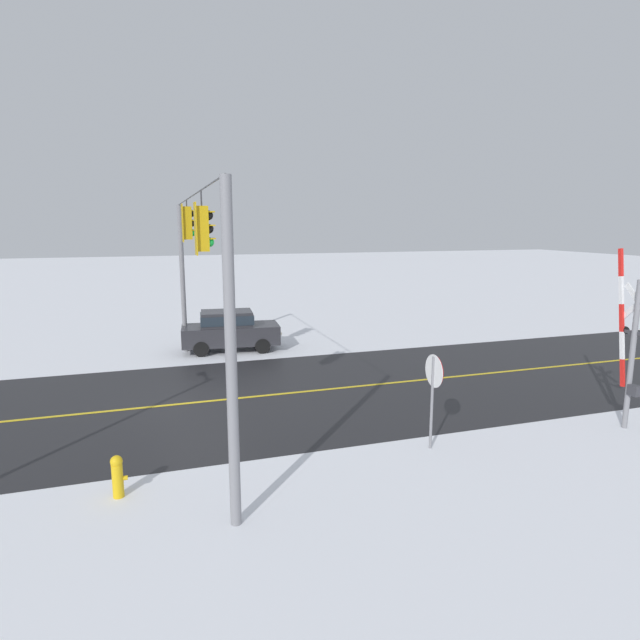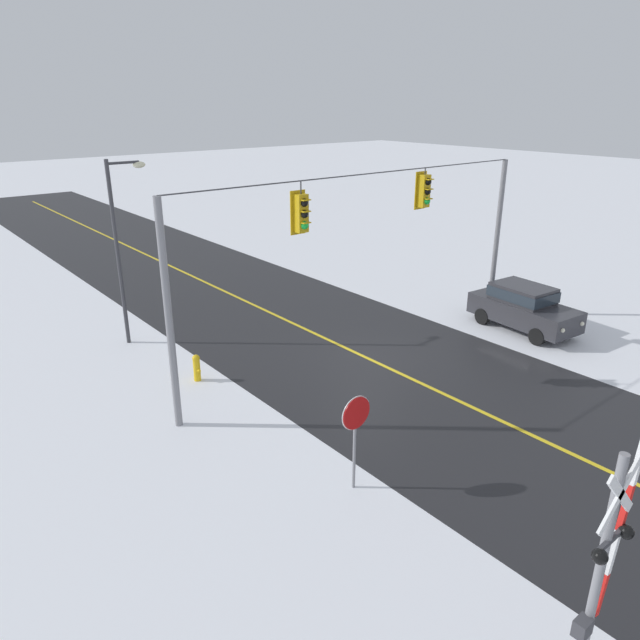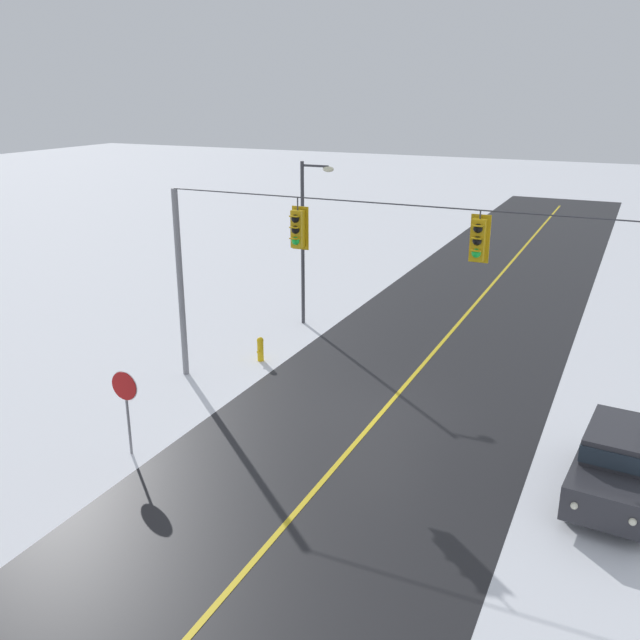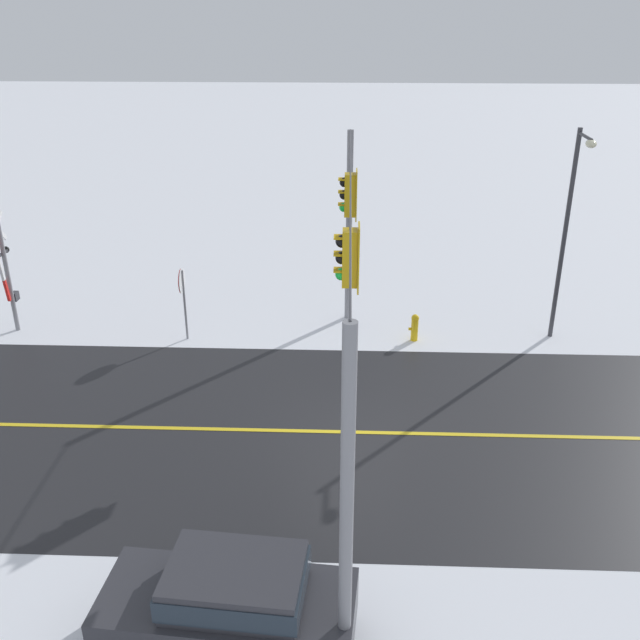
% 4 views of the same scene
% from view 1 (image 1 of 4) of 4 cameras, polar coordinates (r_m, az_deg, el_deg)
% --- Properties ---
extents(ground_plane, '(160.00, 160.00, 0.00)m').
position_cam_1_polar(ground_plane, '(16.78, -12.79, -8.69)').
color(ground_plane, white).
extents(signal_span, '(14.20, 0.47, 6.22)m').
position_cam_1_polar(signal_span, '(15.90, -13.33, 5.25)').
color(signal_span, gray).
rests_on(signal_span, ground).
extents(stop_sign, '(0.80, 0.09, 2.35)m').
position_cam_1_polar(stop_sign, '(12.95, 12.22, -6.43)').
color(stop_sign, gray).
rests_on(stop_sign, ground).
extents(railroad_crossing, '(1.23, 0.31, 4.77)m').
position_cam_1_polar(railroad_crossing, '(16.08, 30.72, -2.26)').
color(railroad_crossing, gray).
rests_on(railroad_crossing, ground).
extents(parked_car_charcoal, '(2.10, 4.31, 1.74)m').
position_cam_1_polar(parked_car_charcoal, '(22.98, -9.80, -0.97)').
color(parked_car_charcoal, '#2D2D33').
rests_on(parked_car_charcoal, ground).
extents(fire_hydrant, '(0.24, 0.31, 0.88)m').
position_cam_1_polar(fire_hydrant, '(11.66, -21.12, -15.42)').
color(fire_hydrant, gold).
rests_on(fire_hydrant, ground).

